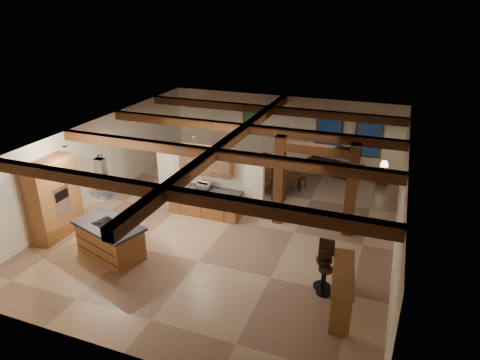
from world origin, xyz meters
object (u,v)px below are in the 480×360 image
object	(u,v)px
dining_table	(274,182)
bar_counter	(342,283)
kitchen_island	(110,239)
sofa	(334,166)

from	to	relation	value
dining_table	bar_counter	size ratio (longest dim) A/B	0.92
kitchen_island	bar_counter	size ratio (longest dim) A/B	1.13
bar_counter	sofa	bearing A→B (deg)	100.20
kitchen_island	sofa	xyz separation A→B (m)	(4.86, 8.36, -0.17)
kitchen_island	dining_table	xyz separation A→B (m)	(3.00, 5.93, -0.18)
bar_counter	kitchen_island	bearing A→B (deg)	-179.85
dining_table	sofa	bearing A→B (deg)	75.36
dining_table	sofa	world-z (taller)	sofa
sofa	bar_counter	world-z (taller)	bar_counter
sofa	kitchen_island	bearing A→B (deg)	74.93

